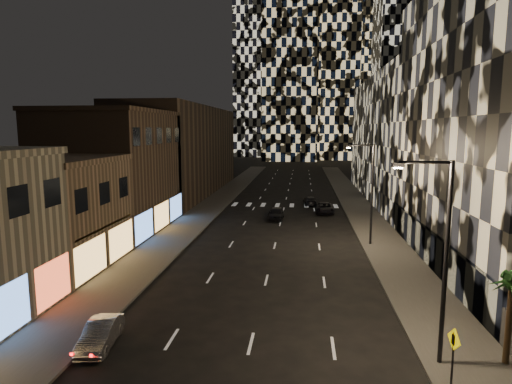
% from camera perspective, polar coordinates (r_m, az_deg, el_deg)
% --- Properties ---
extents(sidewalk_left, '(4.00, 120.00, 0.15)m').
position_cam_1_polar(sidewalk_left, '(60.73, -5.63, -1.51)').
color(sidewalk_left, '#47443F').
rests_on(sidewalk_left, ground).
extents(sidewalk_right, '(4.00, 120.00, 0.15)m').
position_cam_1_polar(sidewalk_right, '(59.94, 13.44, -1.83)').
color(sidewalk_right, '#47443F').
rests_on(sidewalk_right, ground).
extents(curb_left, '(0.20, 120.00, 0.15)m').
position_cam_1_polar(curb_left, '(60.34, -3.68, -1.55)').
color(curb_left, '#4C4C47').
rests_on(curb_left, ground).
extents(curb_right, '(0.20, 120.00, 0.15)m').
position_cam_1_polar(curb_right, '(59.71, 11.44, -1.81)').
color(curb_right, '#4C4C47').
rests_on(curb_right, ground).
extents(retail_tan, '(10.00, 10.00, 8.00)m').
position_cam_1_polar(retail_tan, '(35.92, -26.60, -2.85)').
color(retail_tan, '#856A50').
rests_on(retail_tan, ground).
extents(retail_brown, '(10.00, 15.00, 12.00)m').
position_cam_1_polar(retail_brown, '(46.52, -18.45, 2.46)').
color(retail_brown, '#4E3C2C').
rests_on(retail_brown, ground).
extents(retail_filler_left, '(10.00, 40.00, 14.00)m').
position_cam_1_polar(retail_filler_left, '(71.32, -9.59, 5.47)').
color(retail_filler_left, '#4E3C2C').
rests_on(retail_filler_left, ground).
extents(midrise_base, '(0.60, 25.00, 3.00)m').
position_cam_1_polar(midrise_base, '(35.64, 22.32, -6.79)').
color(midrise_base, '#383838').
rests_on(midrise_base, ground).
extents(midrise_filler_right, '(16.00, 40.00, 18.00)m').
position_cam_1_polar(midrise_filler_right, '(67.89, 21.42, 6.57)').
color(midrise_filler_right, '#232326').
rests_on(midrise_filler_right, ground).
extents(tower_right_mid, '(20.00, 20.00, 100.00)m').
position_cam_1_polar(tower_right_mid, '(152.44, 19.99, 22.90)').
color(tower_right_mid, black).
rests_on(tower_right_mid, ground).
extents(tower_left_back, '(24.00, 24.00, 120.00)m').
position_cam_1_polar(tower_left_back, '(181.07, 1.58, 24.22)').
color(tower_left_back, black).
rests_on(tower_left_back, ground).
extents(tower_center_low, '(18.00, 18.00, 95.00)m').
position_cam_1_polar(tower_center_low, '(153.17, 4.77, 22.31)').
color(tower_center_low, black).
rests_on(tower_center_low, ground).
extents(streetlight_near, '(2.55, 0.25, 9.00)m').
position_cam_1_polar(streetlight_near, '(20.13, 23.42, -6.93)').
color(streetlight_near, black).
rests_on(streetlight_near, sidewalk_right).
extents(streetlight_far, '(2.55, 0.25, 9.00)m').
position_cam_1_polar(streetlight_far, '(39.34, 14.90, 0.66)').
color(streetlight_far, black).
rests_on(streetlight_far, sidewalk_right).
extents(car_silver_parked, '(1.76, 3.85, 1.22)m').
position_cam_1_polar(car_silver_parked, '(23.03, -20.02, -17.39)').
color(car_silver_parked, gray).
rests_on(car_silver_parked, ground).
extents(car_dark_midlane, '(1.75, 4.22, 1.43)m').
position_cam_1_polar(car_dark_midlane, '(49.93, 2.72, -2.88)').
color(car_dark_midlane, black).
rests_on(car_dark_midlane, ground).
extents(car_dark_oncoming, '(1.98, 4.20, 1.18)m').
position_cam_1_polar(car_dark_oncoming, '(59.90, 7.21, -1.17)').
color(car_dark_oncoming, black).
rests_on(car_dark_oncoming, ground).
extents(car_dark_rightlane, '(2.18, 4.69, 1.30)m').
position_cam_1_polar(car_dark_rightlane, '(54.35, 9.12, -2.13)').
color(car_dark_rightlane, black).
rests_on(car_dark_rightlane, ground).
extents(ped_sign, '(0.20, 0.89, 2.70)m').
position_cam_1_polar(ped_sign, '(19.18, 24.81, -18.54)').
color(ped_sign, black).
rests_on(ped_sign, sidewalk_right).
extents(palm_tree, '(2.14, 2.10, 4.19)m').
position_cam_1_polar(palm_tree, '(21.97, 30.97, -10.95)').
color(palm_tree, '#47331E').
rests_on(palm_tree, sidewalk_right).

